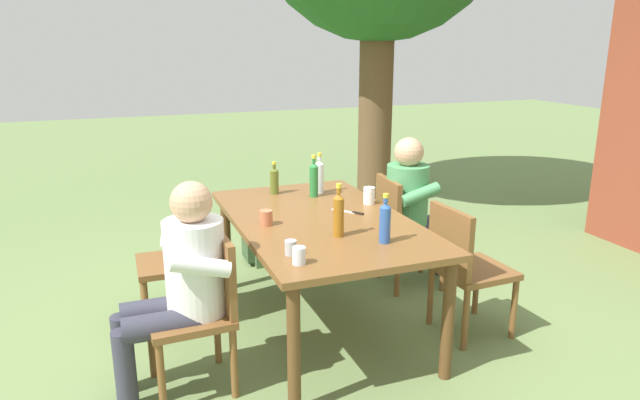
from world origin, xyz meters
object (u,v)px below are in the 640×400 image
at_px(chair_far_left, 402,226).
at_px(chair_far_right, 464,264).
at_px(bottle_amber, 339,214).
at_px(table_knife, 350,212).
at_px(bottle_blue, 385,222).
at_px(bottle_clear, 319,176).
at_px(cup_glass, 299,256).
at_px(person_in_plaid_shirt, 181,279).
at_px(cup_terracotta, 266,218).
at_px(cup_white, 369,196).
at_px(bottle_green, 314,179).
at_px(cup_steel, 291,248).
at_px(chair_near_right, 203,304).
at_px(person_in_white_shirt, 416,204).
at_px(backpack_by_near_side, 260,241).
at_px(chair_near_left, 183,254).
at_px(dining_table, 320,230).
at_px(bottle_olive, 274,180).

height_order(chair_far_left, chair_far_right, same).
distance_m(bottle_amber, table_knife, 0.50).
bearing_deg(chair_far_right, bottle_blue, -77.11).
bearing_deg(bottle_clear, table_knife, 0.84).
height_order(cup_glass, table_knife, cup_glass).
xyz_separation_m(person_in_plaid_shirt, cup_glass, (0.29, 0.56, 0.16)).
height_order(cup_terracotta, cup_white, cup_white).
xyz_separation_m(bottle_clear, cup_white, (0.41, 0.22, -0.07)).
distance_m(bottle_green, cup_steel, 1.19).
bearing_deg(cup_white, cup_terracotta, -75.45).
distance_m(chair_near_right, cup_white, 1.44).
bearing_deg(cup_steel, cup_terracotta, 178.46).
xyz_separation_m(person_in_plaid_shirt, cup_steel, (0.15, 0.56, 0.15)).
relative_size(person_in_white_shirt, backpack_by_near_side, 3.08).
distance_m(chair_near_right, cup_glass, 0.63).
xyz_separation_m(bottle_green, backpack_by_near_side, (-0.79, -0.21, -0.72)).
bearing_deg(chair_far_right, table_knife, -126.93).
bearing_deg(chair_far_left, bottle_green, -97.68).
xyz_separation_m(cup_steel, cup_white, (-0.75, 0.82, 0.02)).
bearing_deg(backpack_by_near_side, person_in_white_shirt, 48.75).
distance_m(chair_near_right, bottle_blue, 1.10).
xyz_separation_m(chair_near_left, cup_white, (0.22, 1.27, 0.34)).
distance_m(dining_table, table_knife, 0.25).
distance_m(bottle_olive, cup_steel, 1.28).
distance_m(bottle_blue, cup_glass, 0.58).
bearing_deg(bottle_green, cup_glass, -23.36).
distance_m(cup_steel, cup_white, 1.11).
distance_m(chair_far_left, person_in_plaid_shirt, 1.97).
distance_m(cup_glass, cup_white, 1.21).
relative_size(dining_table, bottle_green, 5.87).
relative_size(bottle_olive, bottle_clear, 0.80).
height_order(cup_steel, table_knife, cup_steel).
distance_m(cup_glass, backpack_by_near_side, 2.11).
distance_m(bottle_olive, cup_glass, 1.41).
xyz_separation_m(dining_table, person_in_plaid_shirt, (0.41, -0.94, -0.03)).
xyz_separation_m(bottle_clear, cup_steel, (1.16, -0.60, -0.09)).
distance_m(dining_table, person_in_plaid_shirt, 1.03).
height_order(chair_near_left, bottle_green, bottle_green).
relative_size(bottle_blue, cup_glass, 3.15).
bearing_deg(bottle_olive, bottle_green, 54.16).
bearing_deg(table_knife, chair_far_right, 53.07).
distance_m(bottle_olive, cup_terracotta, 0.75).
height_order(bottle_olive, cup_glass, bottle_olive).
relative_size(dining_table, chair_near_left, 2.09).
xyz_separation_m(chair_far_left, cup_glass, (1.12, -1.21, 0.33)).
distance_m(chair_far_left, cup_white, 0.57).
xyz_separation_m(bottle_amber, cup_white, (-0.56, 0.46, -0.08)).
height_order(person_in_plaid_shirt, bottle_clear, person_in_plaid_shirt).
bearing_deg(cup_white, chair_far_left, 119.72).
relative_size(dining_table, bottle_clear, 5.98).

